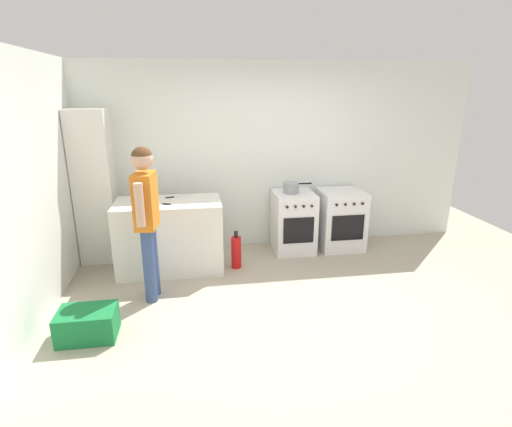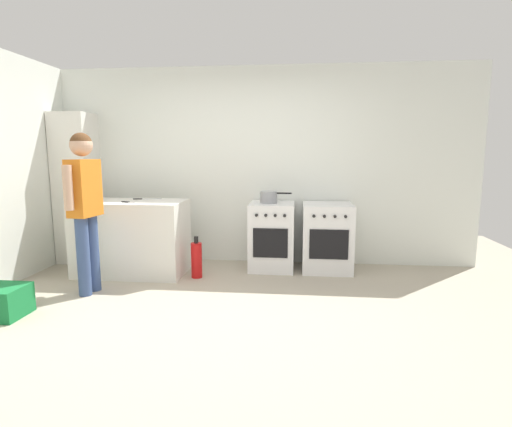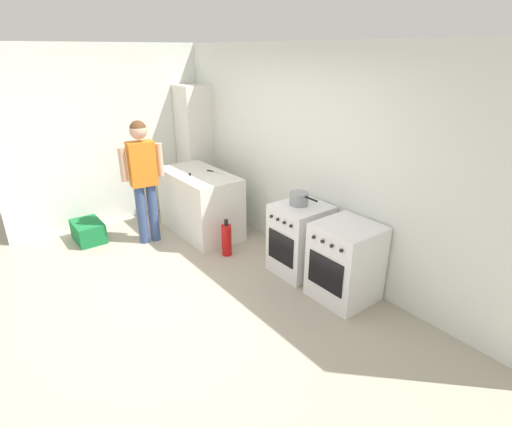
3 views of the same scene
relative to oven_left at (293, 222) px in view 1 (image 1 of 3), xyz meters
name	(u,v)px [view 1 (image 1 of 3)]	position (x,y,z in m)	size (l,w,h in m)	color
ground_plane	(296,307)	(-0.35, -1.58, -0.43)	(8.00, 8.00, 0.00)	#ADA38E
back_wall	(265,157)	(-0.35, 0.37, 0.87)	(6.00, 0.10, 2.60)	silver
side_wall_left	(29,189)	(-2.95, -1.18, 0.87)	(0.10, 3.10, 2.60)	silver
counter_unit	(170,236)	(-1.70, -0.38, 0.02)	(1.30, 0.70, 0.90)	silver
oven_left	(293,222)	(0.00, 0.00, 0.00)	(0.56, 0.62, 0.85)	white
oven_right	(340,219)	(0.70, 0.00, 0.00)	(0.61, 0.62, 0.85)	white
pot	(291,188)	(-0.04, -0.01, 0.50)	(0.40, 0.22, 0.15)	gray
knife_paring	(169,204)	(-1.67, -0.53, 0.48)	(0.20, 0.11, 0.01)	silver
knife_bread	(178,197)	(-1.58, -0.17, 0.48)	(0.35, 0.12, 0.01)	silver
person	(146,211)	(-1.87, -1.11, 0.59)	(0.24, 0.57, 1.68)	#384C7A
fire_extinguisher	(236,252)	(-0.87, -0.48, -0.21)	(0.13, 0.13, 0.50)	red
recycling_crate_lower	(88,324)	(-2.40, -1.79, -0.29)	(0.52, 0.36, 0.28)	#197238
larder_cabinet	(95,187)	(-2.65, 0.10, 0.57)	(0.48, 0.44, 2.00)	silver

